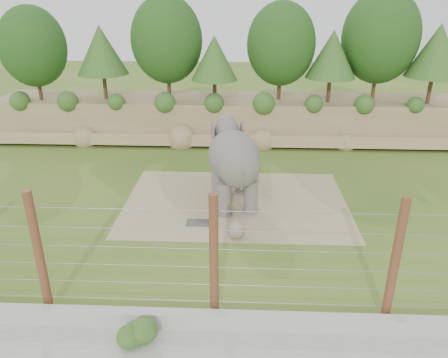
{
  "coord_description": "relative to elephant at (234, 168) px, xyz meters",
  "views": [
    {
      "loc": [
        0.73,
        -14.79,
        8.93
      ],
      "look_at": [
        0.0,
        2.0,
        1.6
      ],
      "focal_mm": 35.0,
      "sensor_mm": 36.0,
      "label": 1
    }
  ],
  "objects": [
    {
      "name": "drain_grate",
      "position": [
        -1.42,
        -1.85,
        -1.74
      ],
      "size": [
        1.0,
        0.6,
        0.03
      ],
      "primitive_type": "cube",
      "color": "#262628",
      "rests_on": "dirt_patch"
    },
    {
      "name": "dirt_patch",
      "position": [
        0.11,
        0.14,
        -1.76
      ],
      "size": [
        10.0,
        7.0,
        0.02
      ],
      "primitive_type": "cube",
      "color": "tan",
      "rests_on": "ground"
    },
    {
      "name": "back_embankment",
      "position": [
        0.2,
        9.82,
        2.19
      ],
      "size": [
        30.0,
        5.52,
        8.77
      ],
      "color": "#917952",
      "rests_on": "ground"
    },
    {
      "name": "elephant",
      "position": [
        0.0,
        0.0,
        0.0
      ],
      "size": [
        2.73,
        4.67,
        3.54
      ],
      "primitive_type": null,
      "rotation": [
        0.0,
        0.0,
        0.21
      ],
      "color": "#65615A",
      "rests_on": "ground"
    },
    {
      "name": "ground",
      "position": [
        -0.39,
        -2.86,
        -1.77
      ],
      "size": [
        90.0,
        90.0,
        0.0
      ],
      "primitive_type": "plane",
      "color": "#3A651C",
      "rests_on": "ground"
    },
    {
      "name": "stone_ball",
      "position": [
        0.17,
        -2.93,
        -1.41
      ],
      "size": [
        0.69,
        0.69,
        0.69
      ],
      "primitive_type": "sphere",
      "color": "gray",
      "rests_on": "dirt_patch"
    },
    {
      "name": "retaining_wall",
      "position": [
        -0.39,
        -7.86,
        -1.52
      ],
      "size": [
        26.0,
        0.35,
        0.5
      ],
      "primitive_type": "cube",
      "color": "#A8A59D",
      "rests_on": "ground"
    },
    {
      "name": "walkway_shrub",
      "position": [
        -2.42,
        -8.66,
        -1.39
      ],
      "size": [
        0.75,
        0.75,
        0.75
      ],
      "primitive_type": "sphere",
      "color": "#285019",
      "rests_on": "walkway"
    },
    {
      "name": "barrier_fence",
      "position": [
        -0.39,
        -7.36,
        0.23
      ],
      "size": [
        20.26,
        0.26,
        4.0
      ],
      "color": "maroon",
      "rests_on": "ground"
    }
  ]
}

